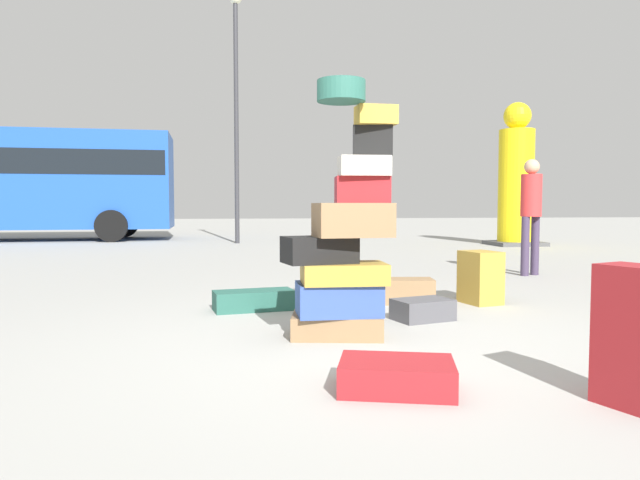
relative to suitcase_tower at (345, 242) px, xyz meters
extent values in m
plane|color=#9E9E99|center=(0.12, -0.31, -0.75)|extent=(80.00, 80.00, 0.00)
cube|color=olive|center=(-0.06, 0.01, -0.66)|extent=(0.78, 0.57, 0.18)
cube|color=#334F99|center=(-0.05, -0.02, -0.44)|extent=(0.65, 0.43, 0.25)
cube|color=#B28C33|center=(-0.02, -0.06, -0.24)|extent=(0.66, 0.44, 0.16)
cube|color=black|center=(-0.21, -0.02, -0.05)|extent=(0.60, 0.45, 0.21)
cube|color=olive|center=(0.04, -0.11, 0.18)|extent=(0.60, 0.40, 0.26)
cube|color=maroon|center=(0.17, 0.17, 0.42)|extent=(0.46, 0.32, 0.22)
cube|color=beige|center=(0.18, 0.11, 0.60)|extent=(0.41, 0.28, 0.16)
cube|color=black|center=(0.27, 0.20, 0.81)|extent=(0.35, 0.26, 0.25)
cube|color=#B28C33|center=(0.28, 0.13, 1.01)|extent=(0.32, 0.21, 0.15)
cylinder|color=#26594C|center=(-0.03, -0.01, 1.17)|extent=(0.38, 0.38, 0.16)
cube|color=#B28C33|center=(1.71, 1.30, -0.47)|extent=(0.40, 0.46, 0.55)
cube|color=#26594C|center=(-0.67, 1.26, -0.65)|extent=(0.82, 0.45, 0.20)
cube|color=#4C4C51|center=(0.82, 0.54, -0.65)|extent=(0.58, 0.46, 0.19)
cube|color=olive|center=(0.90, 1.44, -0.62)|extent=(0.71, 0.41, 0.26)
cube|color=maroon|center=(1.16, -1.79, -0.38)|extent=(0.34, 0.39, 0.73)
cube|color=maroon|center=(0.03, -1.36, -0.66)|extent=(0.73, 0.58, 0.17)
cylinder|color=#3F334C|center=(3.58, 3.55, -0.31)|extent=(0.12, 0.12, 0.87)
cylinder|color=#3F334C|center=(3.38, 3.47, -0.31)|extent=(0.12, 0.12, 0.87)
cylinder|color=red|center=(3.48, 3.51, 0.43)|extent=(0.30, 0.30, 0.62)
sphere|color=tan|center=(3.48, 3.51, 0.85)|extent=(0.22, 0.22, 0.22)
cylinder|color=yellow|center=(6.35, 9.54, 0.73)|extent=(0.89, 0.89, 2.96)
sphere|color=yellow|center=(6.35, 9.54, 2.56)|extent=(0.69, 0.69, 0.69)
cube|color=#4C4C4C|center=(6.35, 9.54, -0.70)|extent=(1.24, 1.24, 0.10)
cube|color=#1E4CA5|center=(-7.22, 13.61, 1.00)|extent=(9.13, 2.86, 2.80)
cube|color=black|center=(-7.22, 13.61, 1.49)|extent=(8.95, 2.87, 0.70)
cylinder|color=black|center=(-4.33, 14.97, -0.30)|extent=(0.91, 0.29, 0.90)
cylinder|color=black|center=(-4.23, 12.47, -0.30)|extent=(0.91, 0.29, 0.90)
cylinder|color=#333338|center=(-0.74, 11.39, 2.46)|extent=(0.12, 0.12, 6.42)
camera|label=1|loc=(-0.87, -4.46, 0.29)|focal=32.51mm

